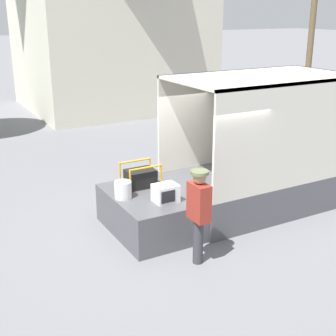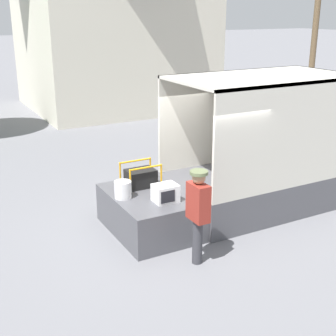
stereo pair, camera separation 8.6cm
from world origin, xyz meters
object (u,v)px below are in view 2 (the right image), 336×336
object	(u,v)px
microwave	(165,193)
portable_generator	(142,177)
worker_person	(198,208)
utility_pole	(317,14)
orange_bucket	(123,190)
box_truck	(308,156)

from	to	relation	value
microwave	portable_generator	size ratio (longest dim) A/B	0.62
worker_person	utility_pole	bearing A→B (deg)	38.91
microwave	worker_person	world-z (taller)	worker_person
utility_pole	microwave	bearing A→B (deg)	-144.26
orange_bucket	utility_pole	xyz separation A→B (m)	(13.39, 8.62, 3.12)
microwave	utility_pole	size ratio (longest dim) A/B	0.06
worker_person	portable_generator	bearing A→B (deg)	92.93
box_truck	worker_person	size ratio (longest dim) A/B	3.38
portable_generator	orange_bucket	distance (m)	0.72
portable_generator	orange_bucket	size ratio (longest dim) A/B	2.16
orange_bucket	worker_person	bearing A→B (deg)	-66.60
microwave	orange_bucket	size ratio (longest dim) A/B	1.34
box_truck	orange_bucket	bearing A→B (deg)	179.30
box_truck	worker_person	world-z (taller)	box_truck
orange_bucket	worker_person	distance (m)	1.77
box_truck	worker_person	distance (m)	4.35
portable_generator	orange_bucket	xyz separation A→B (m)	(-0.60, -0.40, -0.02)
orange_bucket	worker_person	size ratio (longest dim) A/B	0.20
microwave	orange_bucket	xyz separation A→B (m)	(-0.64, 0.56, -0.00)
orange_bucket	utility_pole	size ratio (longest dim) A/B	0.04
portable_generator	utility_pole	xyz separation A→B (m)	(12.79, 8.22, 3.10)
box_truck	portable_generator	size ratio (longest dim) A/B	7.99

